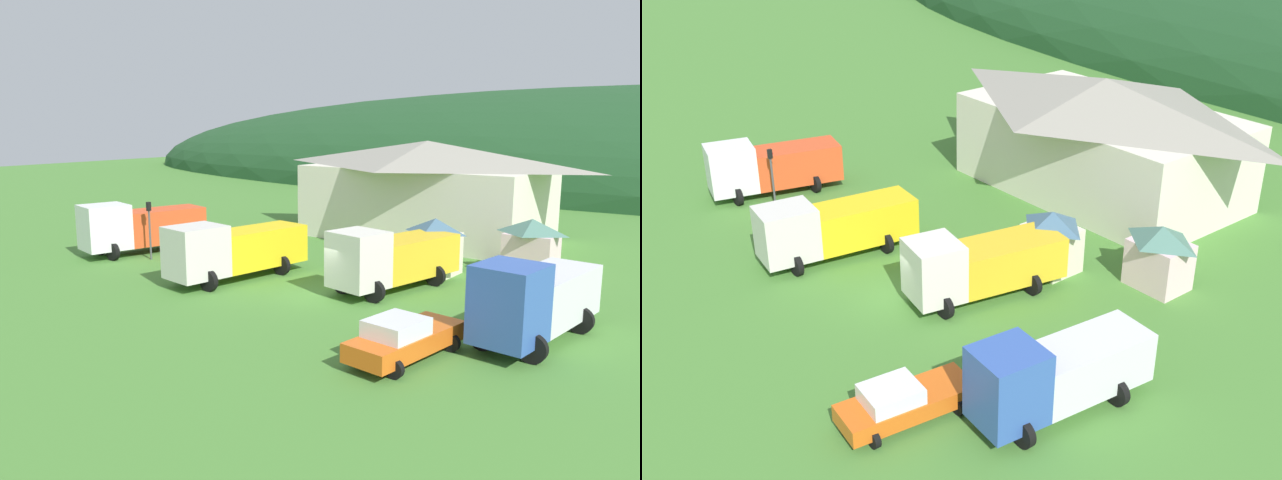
{
  "view_description": "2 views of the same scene",
  "coord_description": "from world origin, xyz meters",
  "views": [
    {
      "loc": [
        18.2,
        -24.36,
        8.62
      ],
      "look_at": [
        0.41,
        -0.63,
        2.96
      ],
      "focal_mm": 35.57,
      "sensor_mm": 36.0,
      "label": 1
    },
    {
      "loc": [
        27.3,
        -18.04,
        19.02
      ],
      "look_at": [
        0.9,
        3.03,
        2.46
      ],
      "focal_mm": 44.45,
      "sensor_mm": 36.0,
      "label": 2
    }
  ],
  "objects": [
    {
      "name": "flatbed_truck_yellow",
      "position": [
        -5.75,
        -0.29,
        1.72
      ],
      "size": [
        3.85,
        8.49,
        3.24
      ],
      "rotation": [
        0.0,
        0.0,
        -1.71
      ],
      "color": "silver",
      "rests_on": "ground"
    },
    {
      "name": "forested_hill_backdrop",
      "position": [
        0.0,
        68.39,
        0.0
      ],
      "size": [
        175.23,
        60.0,
        26.01
      ],
      "primitive_type": "ellipsoid",
      "color": "#1E4723",
      "rests_on": "ground"
    },
    {
      "name": "ground_plane",
      "position": [
        0.0,
        0.0,
        0.0
      ],
      "size": [
        200.0,
        200.0,
        0.0
      ],
      "primitive_type": "plane",
      "color": "#477F33"
    },
    {
      "name": "traffic_cone_near_pickup",
      "position": [
        9.06,
        3.8,
        0.0
      ],
      "size": [
        0.36,
        0.36,
        0.63
      ],
      "primitive_type": "cone",
      "color": "orange",
      "rests_on": "ground"
    },
    {
      "name": "traffic_light_west",
      "position": [
        -13.46,
        0.27,
        2.25
      ],
      "size": [
        0.2,
        0.32,
        3.62
      ],
      "color": "#4C4C51",
      "rests_on": "ground"
    },
    {
      "name": "service_pickup_orange",
      "position": [
        7.52,
        -5.03,
        0.83
      ],
      "size": [
        2.71,
        5.37,
        1.66
      ],
      "rotation": [
        0.0,
        0.0,
        -1.69
      ],
      "color": "orange",
      "rests_on": "ground"
    },
    {
      "name": "play_shed_pink",
      "position": [
        6.88,
        10.4,
        1.65
      ],
      "size": [
        2.91,
        2.27,
        3.2
      ],
      "color": "beige",
      "rests_on": "ground"
    },
    {
      "name": "depot_building",
      "position": [
        -3.26,
        17.23,
        3.66
      ],
      "size": [
        17.78,
        10.26,
        7.11
      ],
      "color": "silver",
      "rests_on": "ground"
    },
    {
      "name": "heavy_rig_striped",
      "position": [
        2.16,
        3.02,
        1.7
      ],
      "size": [
        4.11,
        8.01,
        3.31
      ],
      "rotation": [
        0.0,
        0.0,
        -1.77
      ],
      "color": "silver",
      "rests_on": "ground"
    },
    {
      "name": "play_shed_cream",
      "position": [
        2.37,
        7.6,
        1.63
      ],
      "size": [
        2.71,
        2.31,
        3.16
      ],
      "color": "beige",
      "rests_on": "ground"
    },
    {
      "name": "box_truck_blue",
      "position": [
        10.63,
        -0.41,
        1.76
      ],
      "size": [
        3.51,
        7.58,
        3.48
      ],
      "rotation": [
        0.0,
        0.0,
        -1.68
      ],
      "color": "#3356AD",
      "rests_on": "ground"
    },
    {
      "name": "heavy_rig_white",
      "position": [
        -15.65,
        1.11,
        1.78
      ],
      "size": [
        4.29,
        8.29,
        3.37
      ],
      "rotation": [
        0.0,
        0.0,
        -1.8
      ],
      "color": "white",
      "rests_on": "ground"
    }
  ]
}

